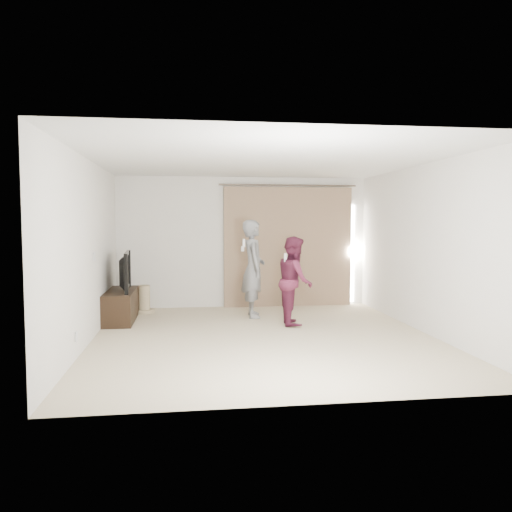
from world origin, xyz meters
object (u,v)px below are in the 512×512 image
Objects in this scene: person_man at (253,269)px; tv_console at (121,306)px; tv at (120,271)px; person_woman at (295,280)px.

tv_console is at bearing -178.74° from person_man.
person_man is at bearing -92.76° from tv.
tv is at bearing 166.81° from person_woman.
person_man is 1.19× the size of person_woman.
person_man reaches higher than person_woman.
person_man is at bearing 129.30° from person_woman.
person_man is (2.31, 0.05, 0.01)m from tv.
tv_console is 2.39m from person_man.
person_woman is at bearing -107.21° from tv.
person_woman is (0.60, -0.73, -0.14)m from person_man.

